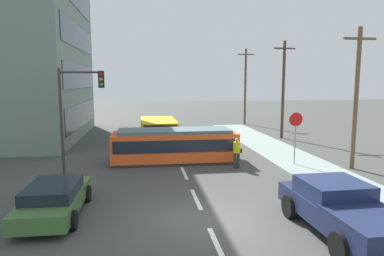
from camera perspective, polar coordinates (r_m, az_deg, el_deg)
name	(u,v)px	position (r m, az deg, el deg)	size (l,w,h in m)	color
ground_plane	(177,157)	(21.79, -2.55, -4.74)	(120.00, 120.00, 0.00)	#414340
sidewalk_curb_right	(308,167)	(19.87, 18.69, -6.17)	(3.20, 36.00, 0.14)	gray
lane_stripe_0	(217,246)	(10.51, 4.21, -18.86)	(0.16, 2.40, 0.01)	silver
lane_stripe_1	(196,199)	(14.14, 0.68, -11.69)	(0.16, 2.40, 0.01)	silver
lane_stripe_2	(184,173)	(17.93, -1.29, -7.47)	(0.16, 2.40, 0.01)	silver
lane_stripe_3	(171,143)	(26.35, -3.55, -2.55)	(0.16, 2.40, 0.01)	silver
lane_stripe_4	(166,132)	(32.25, -4.41, -0.66)	(0.16, 2.40, 0.01)	silver
streetcar_tram	(174,145)	(20.26, -2.92, -2.81)	(7.25, 2.62, 1.94)	#F65820
city_bus	(158,131)	(25.49, -5.60, -0.46)	(2.61, 5.07, 1.91)	yellow
pedestrian_crossing	(237,151)	(18.90, 7.44, -3.81)	(0.51, 0.36, 1.67)	#263A3D
pickup_truck_parked	(342,209)	(11.86, 23.55, -12.19)	(2.37, 5.05, 1.55)	#1B2547
parked_sedan_near	(55,199)	(13.23, -21.82, -10.81)	(2.03, 4.44, 1.19)	#3D6832
stop_sign	(296,127)	(19.73, 16.78, 0.09)	(0.76, 0.07, 2.88)	gray
traffic_light_mast	(77,102)	(18.08, -18.45, 4.11)	(2.22, 0.33, 5.35)	#333333
utility_pole_near	(356,96)	(20.23, 25.54, 4.78)	(1.80, 0.24, 7.50)	brown
utility_pole_mid	(283,88)	(29.34, 14.87, 6.41)	(1.80, 0.24, 7.94)	#4D352C
utility_pole_far	(245,85)	(38.21, 8.82, 7.00)	(1.80, 0.24, 8.18)	brown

